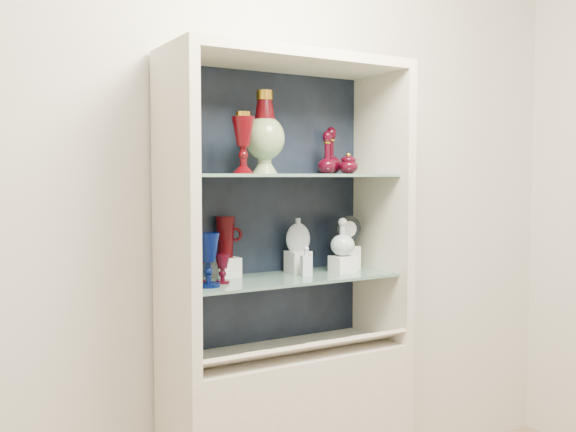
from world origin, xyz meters
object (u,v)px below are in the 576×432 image
ruby_goblet_small (222,269)px  ruby_pitcher (225,237)px  cobalt_goblet (208,260)px  enamel_urn (265,132)px  pedestal_lamp_left (179,137)px  clear_square_bottle (306,261)px  ruby_goblet_tall (199,262)px  clear_round_decanter (343,238)px  flat_flask (298,234)px  cameo_medallion (348,230)px  pedestal_lamp_right (243,143)px  ruby_decanter_a (327,150)px  ruby_decanter_b (331,149)px  lidded_bowl (348,163)px

ruby_goblet_small → ruby_pitcher: (0.08, 0.14, 0.11)m
cobalt_goblet → enamel_urn: bearing=15.0°
pedestal_lamp_left → clear_square_bottle: bearing=-5.9°
ruby_pitcher → cobalt_goblet: bearing=-115.5°
ruby_goblet_tall → ruby_pitcher: ruby_pitcher is taller
ruby_goblet_tall → clear_round_decanter: clear_round_decanter is taller
clear_round_decanter → flat_flask: bearing=146.3°
cobalt_goblet → ruby_goblet_tall: size_ratio=1.21×
ruby_goblet_small → cobalt_goblet: bearing=-150.3°
enamel_urn → clear_square_bottle: size_ratio=2.70×
pedestal_lamp_left → cameo_medallion: (0.80, 0.02, -0.39)m
pedestal_lamp_right → ruby_decanter_a: size_ratio=1.15×
ruby_decanter_b → lidded_bowl: bearing=-72.3°
lidded_bowl → pedestal_lamp_right: bearing=-174.2°
ruby_goblet_small → clear_round_decanter: size_ratio=0.73×
ruby_pitcher → cameo_medallion: (0.57, -0.06, 0.01)m
ruby_pitcher → ruby_decanter_a: bearing=5.2°
pedestal_lamp_left → flat_flask: size_ratio=1.89×
lidded_bowl → pedestal_lamp_left: bearing=178.6°
ruby_decanter_a → ruby_goblet_small: bearing=-173.5°
ruby_decanter_b → clear_round_decanter: ruby_decanter_b is taller
ruby_goblet_tall → pedestal_lamp_right: bearing=-19.0°
ruby_decanter_a → lidded_bowl: size_ratio=2.17×
clear_round_decanter → clear_square_bottle: bearing=179.4°
ruby_decanter_a → lidded_bowl: (0.10, -0.02, -0.06)m
pedestal_lamp_right → ruby_goblet_tall: 0.49m
pedestal_lamp_left → ruby_goblet_small: 0.53m
cobalt_goblet → clear_square_bottle: size_ratio=1.65×
ruby_decanter_a → cameo_medallion: ruby_decanter_a is taller
clear_square_bottle → ruby_goblet_small: bearing=-180.0°
ruby_pitcher → cameo_medallion: 0.57m
clear_square_bottle → cameo_medallion: cameo_medallion is taller
pedestal_lamp_right → clear_round_decanter: bearing=2.0°
pedestal_lamp_right → ruby_decanter_b: bearing=15.9°
pedestal_lamp_left → ruby_decanter_a: pedestal_lamp_left is taller
lidded_bowl → flat_flask: (-0.21, 0.07, -0.30)m
pedestal_lamp_left → cobalt_goblet: pedestal_lamp_left is taller
ruby_goblet_small → ruby_decanter_a: bearing=6.5°
enamel_urn → ruby_decanter_b: size_ratio=1.50×
cobalt_goblet → clear_square_bottle: bearing=5.5°
ruby_decanter_b → clear_square_bottle: bearing=-148.9°
pedestal_lamp_right → cobalt_goblet: bearing=-170.8°
clear_square_bottle → ruby_pitcher: bearing=155.8°
ruby_decanter_a → cobalt_goblet: size_ratio=1.02×
flat_flask → enamel_urn: bearing=-139.6°
ruby_decanter_a → clear_round_decanter: bearing=-56.8°
ruby_goblet_tall → cameo_medallion: bearing=3.0°
pedestal_lamp_right → flat_flask: size_ratio=1.61×
enamel_urn → cameo_medallion: bearing=5.7°
ruby_goblet_tall → clear_square_bottle: size_ratio=1.36×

